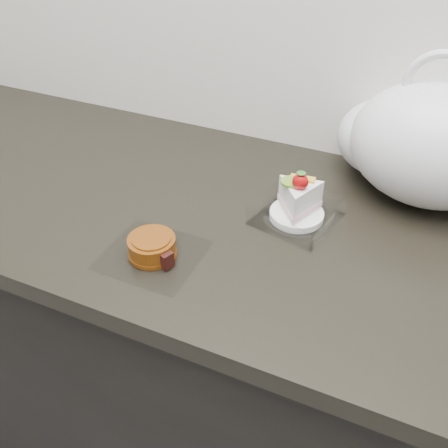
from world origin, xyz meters
name	(u,v)px	position (x,y,z in m)	size (l,w,h in m)	color
counter	(257,367)	(0.00, 1.69, 0.45)	(2.04, 0.64, 0.90)	black
cake_tray	(297,207)	(0.05, 1.72, 0.93)	(0.17, 0.17, 0.11)	white
mooncake_wrap	(153,249)	(-0.15, 1.52, 0.92)	(0.17, 0.16, 0.04)	white
plastic_bag	(425,143)	(0.24, 1.90, 1.02)	(0.39, 0.31, 0.30)	white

